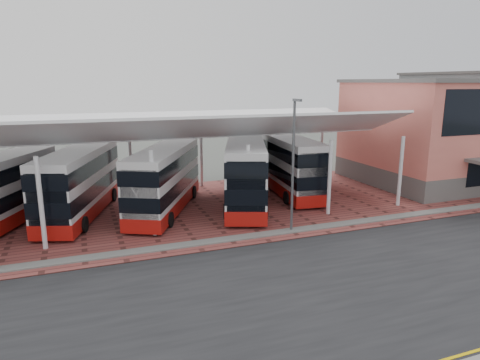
{
  "coord_description": "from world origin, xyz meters",
  "views": [
    {
      "loc": [
        -9.75,
        -15.97,
        9.01
      ],
      "look_at": [
        -0.41,
        8.85,
        2.91
      ],
      "focal_mm": 32.0,
      "sensor_mm": 36.0,
      "label": 1
    }
  ],
  "objects_px": {
    "bus_3": "(165,180)",
    "bus_5": "(288,165)",
    "bus_2": "(80,183)",
    "bus_4": "(245,173)",
    "terminal": "(458,130)"
  },
  "relations": [
    {
      "from": "bus_3",
      "to": "bus_5",
      "type": "relative_size",
      "value": 0.95
    },
    {
      "from": "bus_5",
      "to": "bus_2",
      "type": "bearing_deg",
      "value": -169.94
    },
    {
      "from": "bus_3",
      "to": "bus_4",
      "type": "relative_size",
      "value": 0.92
    },
    {
      "from": "bus_2",
      "to": "bus_4",
      "type": "height_order",
      "value": "bus_4"
    },
    {
      "from": "terminal",
      "to": "bus_4",
      "type": "distance_m",
      "value": 21.64
    },
    {
      "from": "bus_4",
      "to": "bus_5",
      "type": "xyz_separation_m",
      "value": [
        4.59,
        2.2,
        -0.09
      ]
    },
    {
      "from": "terminal",
      "to": "bus_5",
      "type": "bearing_deg",
      "value": 176.39
    },
    {
      "from": "terminal",
      "to": "bus_5",
      "type": "distance_m",
      "value": 17.1
    },
    {
      "from": "bus_3",
      "to": "bus_5",
      "type": "xyz_separation_m",
      "value": [
        10.49,
        1.77,
        0.06
      ]
    },
    {
      "from": "bus_4",
      "to": "bus_5",
      "type": "distance_m",
      "value": 5.09
    },
    {
      "from": "bus_2",
      "to": "bus_4",
      "type": "xyz_separation_m",
      "value": [
        11.51,
        -1.41,
        0.12
      ]
    },
    {
      "from": "bus_4",
      "to": "bus_5",
      "type": "relative_size",
      "value": 1.03
    },
    {
      "from": "bus_5",
      "to": "terminal",
      "type": "bearing_deg",
      "value": 3.65
    },
    {
      "from": "terminal",
      "to": "bus_3",
      "type": "distance_m",
      "value": 27.51
    },
    {
      "from": "bus_2",
      "to": "bus_4",
      "type": "relative_size",
      "value": 0.95
    }
  ]
}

